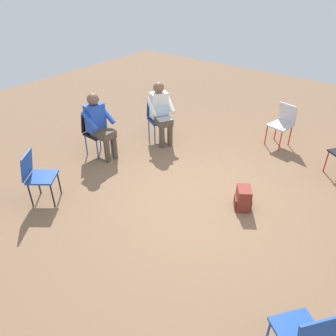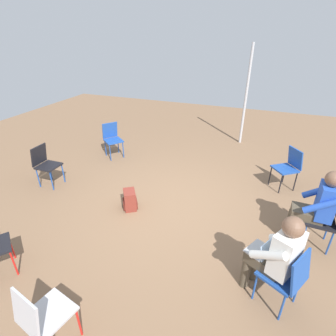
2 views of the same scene
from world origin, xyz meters
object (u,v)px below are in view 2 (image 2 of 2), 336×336
at_px(chair_southeast, 289,166).
at_px(chair_north, 45,163).
at_px(person_with_laptop, 276,253).
at_px(person_in_blue, 317,205).
at_px(chair_west, 41,315).
at_px(chair_southwest, 287,275).
at_px(chair_northeast, 112,137).
at_px(chair_south, 327,219).
at_px(backpack_near_laptop_user, 130,201).

height_order(chair_southeast, chair_north, same).
xyz_separation_m(person_with_laptop, person_in_blue, (1.18, -0.53, 0.00)).
xyz_separation_m(chair_southeast, chair_north, (-1.61, 4.60, 0.00)).
relative_size(chair_west, person_with_laptop, 0.69).
height_order(chair_west, chair_southwest, same).
relative_size(chair_west, chair_northeast, 1.00).
xyz_separation_m(chair_northeast, person_with_laptop, (-2.83, -3.84, 0.20)).
xyz_separation_m(chair_southwest, person_with_laptop, (0.08, 0.15, 0.20)).
bearing_deg(chair_southeast, person_with_laptop, 138.69).
relative_size(chair_southeast, chair_northeast, 1.00).
height_order(chair_southwest, person_with_laptop, person_with_laptop).
distance_m(chair_west, chair_north, 3.45).
bearing_deg(person_in_blue, chair_northeast, 71.82).
bearing_deg(chair_south, chair_southeast, 19.04).
xyz_separation_m(chair_southeast, chair_south, (-1.57, -0.47, 0.00)).
relative_size(chair_southeast, chair_west, 1.00).
distance_m(chair_north, chair_southwest, 4.68).
bearing_deg(chair_southeast, backpack_near_laptop_user, 87.45).
xyz_separation_m(chair_south, chair_northeast, (1.66, 4.54, 0.00)).
distance_m(person_in_blue, backpack_near_laptop_user, 2.97).
distance_m(chair_northeast, backpack_near_laptop_user, 2.38).
xyz_separation_m(chair_southeast, person_with_laptop, (-2.74, 0.23, 0.20)).
height_order(chair_southeast, chair_south, same).
distance_m(chair_north, person_with_laptop, 4.52).
distance_m(chair_south, chair_west, 3.74).
xyz_separation_m(chair_west, backpack_near_laptop_user, (2.38, 0.36, -0.34)).
distance_m(chair_southeast, chair_southwest, 2.83).
bearing_deg(chair_north, backpack_near_laptop_user, 85.17).
bearing_deg(chair_south, chair_southwest, 158.81).
distance_m(chair_west, chair_northeast, 4.60).
bearing_deg(chair_southeast, chair_southwest, 141.83).
bearing_deg(chair_northeast, backpack_near_laptop_user, 76.45).
relative_size(chair_south, chair_west, 1.00).
relative_size(chair_south, person_in_blue, 0.69).
relative_size(chair_southwest, person_in_blue, 0.69).
xyz_separation_m(chair_north, person_with_laptop, (-1.14, -4.37, 0.20)).
bearing_deg(person_in_blue, chair_southeast, 13.37).
distance_m(chair_southwest, person_in_blue, 1.33).
relative_size(chair_north, chair_northeast, 1.00).
xyz_separation_m(chair_west, person_with_laptop, (1.39, -2.03, 0.20)).
bearing_deg(backpack_near_laptop_user, person_in_blue, -86.22).
distance_m(person_with_laptop, person_in_blue, 1.29).
xyz_separation_m(chair_south, chair_west, (-2.56, 2.73, 0.00)).
xyz_separation_m(chair_south, person_with_laptop, (-1.17, 0.70, 0.20)).
xyz_separation_m(chair_west, chair_southwest, (1.31, -2.18, 0.00)).
bearing_deg(chair_northeast, chair_north, 20.95).
height_order(chair_northeast, backpack_near_laptop_user, chair_northeast).
bearing_deg(chair_northeast, chair_south, 108.03).
bearing_deg(chair_southeast, chair_south, 160.03).
bearing_deg(person_with_laptop, chair_southwest, -90.00).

